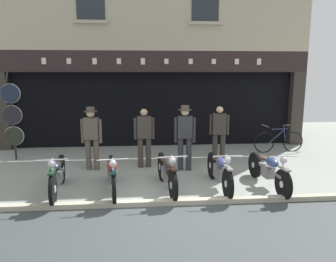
{
  "coord_description": "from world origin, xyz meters",
  "views": [
    {
      "loc": [
        -0.47,
        -5.88,
        2.6
      ],
      "look_at": [
        0.25,
        2.68,
        1.01
      ],
      "focal_mm": 34.11,
      "sensor_mm": 36.0,
      "label": 1
    }
  ],
  "objects": [
    {
      "name": "ground",
      "position": [
        0.0,
        -0.98,
        -0.04
      ],
      "size": [
        22.63,
        22.0,
        0.18
      ],
      "color": "gray"
    },
    {
      "name": "salesman_left",
      "position": [
        -1.8,
        2.57,
        0.95
      ],
      "size": [
        0.56,
        0.35,
        1.7
      ],
      "rotation": [
        0.0,
        0.0,
        3.03
      ],
      "color": "brown",
      "rests_on": "ground"
    },
    {
      "name": "shopkeeper_center",
      "position": [
        -0.4,
        2.69,
        0.9
      ],
      "size": [
        0.56,
        0.26,
        1.63
      ],
      "rotation": [
        0.0,
        0.0,
        3.2
      ],
      "color": "#38332D",
      "rests_on": "ground"
    },
    {
      "name": "motorcycle_center",
      "position": [
        0.08,
        0.89,
        0.44
      ],
      "size": [
        0.62,
        2.01,
        0.94
      ],
      "rotation": [
        0.0,
        0.0,
        3.25
      ],
      "color": "black",
      "rests_on": "ground"
    },
    {
      "name": "advert_board_near",
      "position": [
        2.38,
        5.4,
        1.71
      ],
      "size": [
        0.77,
        0.03,
        0.95
      ],
      "color": "beige"
    },
    {
      "name": "motorcycle_center_right",
      "position": [
        1.27,
        0.92,
        0.43
      ],
      "size": [
        0.62,
        2.0,
        0.92
      ],
      "rotation": [
        0.0,
        0.0,
        3.17
      ],
      "color": "black",
      "rests_on": "ground"
    },
    {
      "name": "advert_board_far",
      "position": [
        3.39,
        5.4,
        1.79
      ],
      "size": [
        0.74,
        0.03,
        1.11
      ],
      "color": "silver"
    },
    {
      "name": "motorcycle_right",
      "position": [
        2.39,
        0.86,
        0.42
      ],
      "size": [
        0.62,
        2.06,
        0.92
      ],
      "rotation": [
        0.0,
        0.0,
        3.21
      ],
      "color": "black",
      "rests_on": "ground"
    },
    {
      "name": "salesman_right",
      "position": [
        0.67,
        2.32,
        0.97
      ],
      "size": [
        0.56,
        0.35,
        1.75
      ],
      "rotation": [
        0.0,
        0.0,
        3.06
      ],
      "color": "#2D2D33",
      "rests_on": "ground"
    },
    {
      "name": "motorcycle_center_left",
      "position": [
        -1.12,
        0.87,
        0.42
      ],
      "size": [
        0.62,
        2.0,
        0.91
      ],
      "rotation": [
        0.0,
        0.0,
        3.27
      ],
      "color": "black",
      "rests_on": "ground"
    },
    {
      "name": "motorcycle_left",
      "position": [
        -2.3,
        0.89,
        0.44
      ],
      "size": [
        0.62,
        2.03,
        0.93
      ],
      "rotation": [
        0.0,
        0.0,
        3.25
      ],
      "color": "black",
      "rests_on": "ground"
    },
    {
      "name": "assistant_far_right",
      "position": [
        1.77,
        3.04,
        0.9
      ],
      "size": [
        0.55,
        0.28,
        1.63
      ],
      "rotation": [
        0.0,
        0.0,
        2.98
      ],
      "color": "#38332D",
      "rests_on": "ground"
    },
    {
      "name": "shop_facade",
      "position": [
        -0.0,
        6.99,
        1.77
      ],
      "size": [
        10.93,
        4.42,
        6.65
      ],
      "color": "black",
      "rests_on": "ground"
    },
    {
      "name": "tyre_sign_pole",
      "position": [
        -4.26,
        3.78,
        1.33
      ],
      "size": [
        0.58,
        0.06,
        2.29
      ],
      "color": "#232328",
      "rests_on": "ground"
    },
    {
      "name": "leaning_bicycle",
      "position": [
        4.03,
        4.03,
        0.37
      ],
      "size": [
        1.69,
        0.5,
        0.93
      ],
      "rotation": [
        0.0,
        0.0,
        1.63
      ],
      "color": "black",
      "rests_on": "ground"
    }
  ]
}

